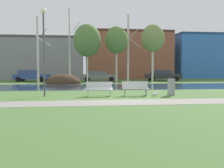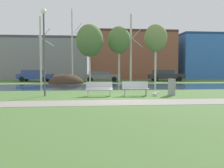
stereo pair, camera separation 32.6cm
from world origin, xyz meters
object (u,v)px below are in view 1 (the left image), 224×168
seagull (155,94)px  streetlamp (44,37)px  bench_right (135,88)px  parked_sedan_second_grey (99,76)px  parked_hatch_third_dark (162,75)px  bench_left (99,88)px  trash_bin (171,87)px  parked_van_nearest_blue (31,75)px

seagull → streetlamp: (-6.63, 0.53, 3.36)m
bench_right → streetlamp: streetlamp is taller
streetlamp → parked_sedan_second_grey: (4.29, 17.09, -2.76)m
bench_right → parked_sedan_second_grey: (-1.17, 17.38, 0.26)m
parked_hatch_third_dark → bench_left: bearing=-118.7°
bench_right → parked_hatch_third_dark: 19.25m
trash_bin → seagull: bearing=-163.8°
bench_left → parked_van_nearest_blue: (-7.73, 18.22, 0.31)m
bench_right → parked_sedan_second_grey: bearing=93.8°
bench_right → parked_sedan_second_grey: size_ratio=0.33×
trash_bin → streetlamp: bearing=178.6°
trash_bin → streetlamp: streetlamp is taller
bench_left → bench_right: (2.21, 0.00, 0.00)m
bench_left → parked_hatch_third_dark: size_ratio=0.33×
seagull → parked_sedan_second_grey: size_ratio=0.10×
bench_right → parked_van_nearest_blue: parked_van_nearest_blue is taller
parked_van_nearest_blue → parked_sedan_second_grey: (8.76, -0.84, -0.05)m
bench_right → parked_van_nearest_blue: bearing=118.6°
trash_bin → parked_van_nearest_blue: bearing=124.0°
trash_bin → streetlamp: size_ratio=0.20×
trash_bin → parked_sedan_second_grey: (-3.48, 17.28, 0.21)m
streetlamp → parked_hatch_third_dark: bearing=53.3°
bench_left → parked_van_nearest_blue: 19.79m
bench_left → parked_van_nearest_blue: size_ratio=0.36×
bench_right → trash_bin: size_ratio=1.60×
trash_bin → parked_sedan_second_grey: size_ratio=0.21×
trash_bin → parked_sedan_second_grey: 17.63m
trash_bin → parked_van_nearest_blue: 21.87m
bench_right → parked_hatch_third_dark: size_ratio=0.33×
parked_van_nearest_blue → parked_hatch_third_dark: (17.44, -0.50, -0.01)m
streetlamp → parked_hatch_third_dark: (12.97, 17.43, -2.71)m
seagull → parked_van_nearest_blue: size_ratio=0.10×
streetlamp → parked_sedan_second_grey: size_ratio=1.07×
seagull → parked_hatch_third_dark: 19.05m
trash_bin → parked_hatch_third_dark: parked_hatch_third_dark is taller
bench_right → streetlamp: bearing=176.9°
bench_left → parked_hatch_third_dark: parked_hatch_third_dark is taller
streetlamp → bench_right: bearing=-3.1°
trash_bin → parked_van_nearest_blue: parked_van_nearest_blue is taller
bench_left → bench_right: bearing=0.0°
trash_bin → parked_sedan_second_grey: bearing=101.4°
bench_left → bench_right: 2.21m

